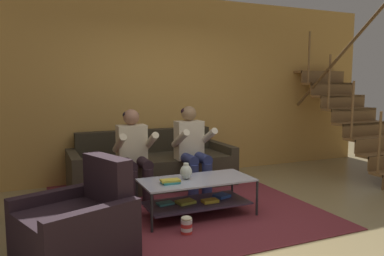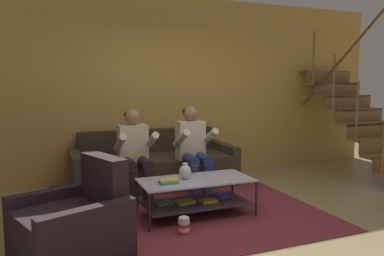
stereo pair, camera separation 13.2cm
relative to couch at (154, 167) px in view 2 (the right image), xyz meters
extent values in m
plane|color=#968357|center=(0.19, -1.91, -0.28)|extent=(16.80, 16.80, 0.00)
cube|color=tan|center=(0.19, 0.55, 1.17)|extent=(8.40, 0.12, 2.90)
cube|color=olive|center=(3.44, -0.91, 0.36)|extent=(1.01, 0.26, 0.04)
cube|color=brown|center=(3.44, -1.03, 0.27)|extent=(1.01, 0.02, 0.22)
cube|color=olive|center=(3.44, -0.65, 0.58)|extent=(1.01, 0.26, 0.04)
cube|color=brown|center=(3.44, -0.77, 0.49)|extent=(1.01, 0.02, 0.22)
cube|color=olive|center=(3.44, -0.39, 0.79)|extent=(1.01, 0.26, 0.04)
cube|color=brown|center=(3.44, -0.51, 0.70)|extent=(1.01, 0.02, 0.22)
cube|color=olive|center=(3.44, -0.13, 1.01)|extent=(1.01, 0.26, 0.04)
cube|color=brown|center=(3.44, -0.25, 0.92)|extent=(1.01, 0.02, 0.22)
cube|color=olive|center=(3.44, 0.13, 1.23)|extent=(1.01, 0.26, 0.04)
cube|color=brown|center=(3.44, 0.01, 1.14)|extent=(1.01, 0.02, 0.22)
cube|color=olive|center=(3.44, 0.39, 1.45)|extent=(1.01, 0.26, 0.04)
cube|color=brown|center=(3.44, 0.27, 1.36)|extent=(1.01, 0.02, 0.22)
cylinder|color=olive|center=(2.97, -1.43, 0.39)|extent=(0.04, 0.04, 0.90)
cylinder|color=olive|center=(2.97, -0.91, 0.83)|extent=(0.04, 0.04, 0.90)
cylinder|color=olive|center=(2.97, -0.39, 1.26)|extent=(0.04, 0.04, 0.90)
cylinder|color=olive|center=(2.97, 0.13, 1.70)|extent=(0.04, 0.04, 0.90)
cylinder|color=brown|center=(2.97, -0.52, 1.60)|extent=(0.05, 1.85, 1.57)
cube|color=#3A3224|center=(0.00, -0.04, -0.05)|extent=(2.12, 0.94, 0.45)
cube|color=#312B1E|center=(0.00, 0.34, 0.35)|extent=(2.12, 0.18, 0.35)
cube|color=#3A3224|center=(-1.12, -0.04, 0.01)|extent=(0.13, 0.94, 0.57)
cube|color=#3A3224|center=(1.12, -0.04, 0.01)|extent=(0.13, 0.94, 0.57)
cylinder|color=#2C1C22|center=(-0.51, -0.82, -0.05)|extent=(0.14, 0.14, 0.45)
cylinder|color=#2C1C22|center=(-0.31, -0.82, -0.05)|extent=(0.14, 0.14, 0.45)
cylinder|color=#2C1C22|center=(-0.51, -0.64, 0.21)|extent=(0.14, 0.42, 0.14)
cylinder|color=#2C1C22|center=(-0.31, -0.64, 0.21)|extent=(0.14, 0.42, 0.14)
cube|color=beige|center=(-0.41, -0.43, 0.43)|extent=(0.38, 0.22, 0.52)
cylinder|color=beige|center=(-0.62, -0.61, 0.48)|extent=(0.09, 0.49, 0.31)
cylinder|color=beige|center=(-0.21, -0.61, 0.48)|extent=(0.09, 0.49, 0.31)
sphere|color=#9A694F|center=(-0.41, -0.43, 0.80)|extent=(0.21, 0.21, 0.21)
ellipsoid|color=black|center=(-0.41, -0.41, 0.82)|extent=(0.21, 0.21, 0.13)
cylinder|color=navy|center=(0.31, -0.82, -0.05)|extent=(0.14, 0.14, 0.45)
cylinder|color=navy|center=(0.51, -0.82, -0.05)|extent=(0.14, 0.14, 0.45)
cylinder|color=navy|center=(0.31, -0.64, 0.21)|extent=(0.14, 0.42, 0.14)
cylinder|color=navy|center=(0.51, -0.64, 0.21)|extent=(0.14, 0.42, 0.14)
cube|color=beige|center=(0.41, -0.43, 0.44)|extent=(0.38, 0.22, 0.54)
cylinder|color=beige|center=(0.21, -0.61, 0.50)|extent=(0.09, 0.49, 0.31)
cylinder|color=beige|center=(0.62, -0.61, 0.50)|extent=(0.09, 0.49, 0.31)
sphere|color=#8D6B49|center=(0.41, -0.43, 0.82)|extent=(0.21, 0.21, 0.21)
ellipsoid|color=black|center=(0.41, -0.41, 0.84)|extent=(0.21, 0.21, 0.13)
cube|color=#B1B5CB|center=(0.08, -1.44, 0.14)|extent=(1.28, 0.60, 0.02)
cube|color=#3C2E42|center=(0.08, -1.44, -0.13)|extent=(1.18, 0.55, 0.02)
cylinder|color=#27282A|center=(-0.55, -1.73, -0.06)|extent=(0.03, 0.03, 0.43)
cylinder|color=#27282A|center=(0.71, -1.73, -0.06)|extent=(0.03, 0.03, 0.43)
cylinder|color=#27282A|center=(-0.55, -1.15, -0.06)|extent=(0.03, 0.03, 0.43)
cylinder|color=#27282A|center=(0.71, -1.15, -0.06)|extent=(0.03, 0.03, 0.43)
cube|color=teal|center=(-0.28, -1.37, -0.11)|extent=(0.19, 0.14, 0.02)
cube|color=gold|center=(-0.05, -1.43, -0.10)|extent=(0.23, 0.18, 0.03)
cube|color=gold|center=(0.22, -1.51, -0.10)|extent=(0.18, 0.12, 0.03)
cube|color=#2D54B0|center=(0.44, -1.38, -0.10)|extent=(0.21, 0.20, 0.03)
cube|color=maroon|center=(0.04, -0.84, -0.27)|extent=(3.00, 3.40, 0.01)
cube|color=#77535F|center=(0.04, -0.84, -0.27)|extent=(1.65, 1.87, 0.00)
ellipsoid|color=silver|center=(-0.03, -1.39, 0.23)|extent=(0.14, 0.14, 0.17)
cylinder|color=silver|center=(-0.03, -1.39, 0.32)|extent=(0.06, 0.06, 0.04)
cube|color=teal|center=(-0.26, -1.50, 0.16)|extent=(0.19, 0.13, 0.02)
cube|color=gold|center=(-0.26, -1.49, 0.18)|extent=(0.22, 0.14, 0.02)
cube|color=black|center=(-1.33, -2.02, -0.06)|extent=(0.99, 0.85, 0.44)
cube|color=black|center=(-1.01, -1.90, 0.37)|extent=(0.36, 0.60, 0.42)
cube|color=black|center=(-1.45, -1.70, -0.01)|extent=(0.82, 0.40, 0.54)
cube|color=black|center=(-1.21, -2.35, -0.01)|extent=(0.82, 0.40, 0.54)
cylinder|color=red|center=(-0.23, -1.89, -0.26)|extent=(0.12, 0.12, 0.04)
cylinder|color=white|center=(-0.23, -1.89, -0.22)|extent=(0.12, 0.12, 0.04)
cylinder|color=red|center=(-0.23, -1.89, -0.18)|extent=(0.12, 0.12, 0.04)
cylinder|color=white|center=(-0.23, -1.89, -0.14)|extent=(0.12, 0.12, 0.04)
ellipsoid|color=beige|center=(-0.23, -1.89, -0.11)|extent=(0.11, 0.11, 0.04)
camera|label=1|loc=(-1.62, -5.24, 1.23)|focal=35.00mm
camera|label=2|loc=(-1.50, -5.29, 1.23)|focal=35.00mm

